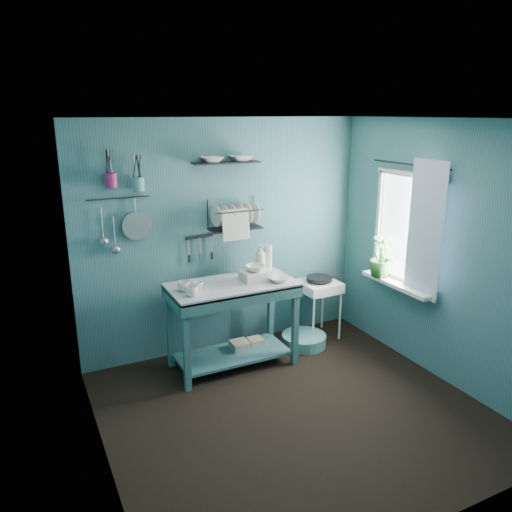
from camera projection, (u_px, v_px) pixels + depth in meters
name	position (u px, v px, depth m)	size (l,w,h in m)	color
floor	(293.00, 410.00, 4.43)	(3.20, 3.20, 0.00)	black
ceiling	(300.00, 119.00, 3.73)	(3.20, 3.20, 0.00)	silver
wall_back	(225.00, 237.00, 5.37)	(3.20, 3.20, 0.00)	#326067
wall_front	(434.00, 353.00, 2.79)	(3.20, 3.20, 0.00)	#326067
wall_left	(94.00, 310.00, 3.40)	(3.00, 3.00, 0.00)	#326067
wall_right	(441.00, 253.00, 4.76)	(3.00, 3.00, 0.00)	#326067
work_counter	(233.00, 325.00, 5.11)	(1.27, 0.64, 0.90)	#2D5A5E
mug_left	(191.00, 291.00, 4.62)	(0.12, 0.12, 0.10)	silver
mug_mid	(198.00, 287.00, 4.75)	(0.10, 0.10, 0.09)	silver
mug_right	(184.00, 286.00, 4.75)	(0.12, 0.12, 0.10)	silver
wash_tub	(255.00, 276.00, 5.06)	(0.28, 0.22, 0.10)	beige
tub_bowl	(255.00, 268.00, 5.03)	(0.20, 0.20, 0.06)	silver
soap_bottle	(260.00, 259.00, 5.29)	(0.12, 0.12, 0.30)	beige
water_bottle	(268.00, 258.00, 5.35)	(0.09, 0.09, 0.28)	silver
counter_bowl	(279.00, 279.00, 5.03)	(0.22, 0.22, 0.05)	silver
hotplate_stand	(318.00, 309.00, 5.81)	(0.42, 0.42, 0.68)	white
frying_pan	(319.00, 278.00, 5.70)	(0.30, 0.30, 0.04)	black
knife_strip	(200.00, 237.00, 5.21)	(0.32, 0.02, 0.03)	black
dish_rack	(235.00, 214.00, 5.21)	(0.55, 0.24, 0.32)	black
upper_shelf	(226.00, 163.00, 5.06)	(0.70, 0.18, 0.01)	black
shelf_bowl_left	(212.00, 165.00, 5.00)	(0.23, 0.23, 0.06)	silver
shelf_bowl_right	(241.00, 161.00, 5.12)	(0.23, 0.23, 0.06)	silver
utensil_cup_magenta	(111.00, 180.00, 4.62)	(0.11, 0.11, 0.13)	#9E1D5C
utensil_cup_teal	(139.00, 184.00, 4.74)	(0.11, 0.11, 0.13)	teal
colander	(136.00, 226.00, 4.86)	(0.28, 0.28, 0.03)	#909497
ladle_outer	(102.00, 223.00, 4.72)	(0.01, 0.01, 0.30)	#909497
ladle_inner	(114.00, 232.00, 4.79)	(0.01, 0.01, 0.30)	#909497
hook_rail	(118.00, 198.00, 4.74)	(0.01, 0.01, 0.60)	black
window_glass	(408.00, 229.00, 5.10)	(1.10, 1.10, 0.00)	white
windowsill	(397.00, 284.00, 5.23)	(0.16, 0.95, 0.04)	white
curtain	(425.00, 230.00, 4.80)	(1.35, 1.35, 0.00)	white
curtain_rod	(410.00, 165.00, 4.90)	(0.02, 0.02, 1.05)	black
potted_plant	(381.00, 257.00, 5.35)	(0.25, 0.25, 0.45)	#2B6327
storage_tin_large	(240.00, 351.00, 5.29)	(0.18, 0.18, 0.22)	gray
storage_tin_small	(255.00, 347.00, 5.40)	(0.15, 0.15, 0.20)	gray
floor_basin	(304.00, 340.00, 5.64)	(0.50, 0.50, 0.13)	teal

